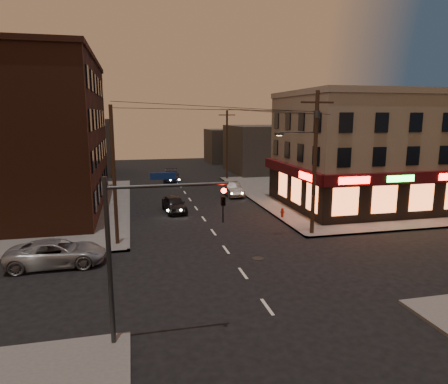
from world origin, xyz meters
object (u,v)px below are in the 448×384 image
object	(u,v)px
sedan_near	(174,204)
sedan_far	(171,176)
suv_cross	(57,253)
sedan_mid	(232,189)
fire_hydrant	(282,212)

from	to	relation	value
sedan_near	sedan_far	xyz separation A→B (m)	(1.40, 16.63, 0.02)
sedan_far	sedan_near	bearing A→B (deg)	-90.70
suv_cross	sedan_mid	bearing A→B (deg)	-40.65
suv_cross	sedan_mid	world-z (taller)	suv_cross
sedan_near	sedan_mid	distance (m)	9.12
sedan_far	sedan_mid	bearing A→B (deg)	-58.64
suv_cross	sedan_near	distance (m)	13.96
sedan_mid	sedan_far	size ratio (longest dim) A/B	0.85
sedan_mid	fire_hydrant	world-z (taller)	sedan_mid
sedan_near	fire_hydrant	xyz separation A→B (m)	(8.52, -4.47, -0.15)
sedan_far	fire_hydrant	size ratio (longest dim) A/B	6.55
suv_cross	sedan_far	distance (m)	29.62
sedan_mid	sedan_far	world-z (taller)	sedan_far
suv_cross	sedan_far	bearing A→B (deg)	-18.75
suv_cross	sedan_near	world-z (taller)	suv_cross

